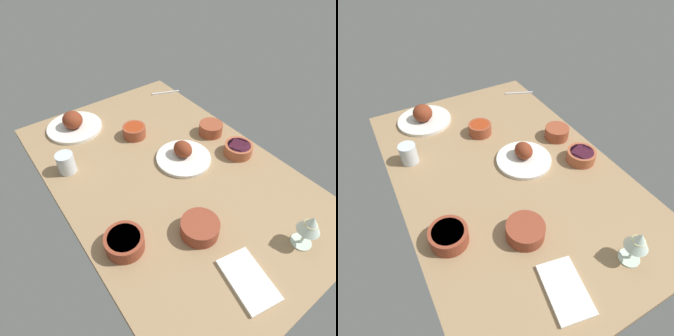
# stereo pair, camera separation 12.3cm
# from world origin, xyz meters

# --- Properties ---
(dining_table) EXTENTS (1.40, 0.90, 0.04)m
(dining_table) POSITION_xyz_m (0.00, 0.00, 0.02)
(dining_table) COLOR #937551
(dining_table) RESTS_ON ground
(plate_far_side) EXTENTS (0.27, 0.27, 0.10)m
(plate_far_side) POSITION_xyz_m (0.53, 0.20, 0.07)
(plate_far_side) COLOR silver
(plate_far_side) RESTS_ON dining_table
(plate_center_main) EXTENTS (0.25, 0.25, 0.08)m
(plate_center_main) POSITION_xyz_m (0.02, -0.10, 0.06)
(plate_center_main) COLOR silver
(plate_center_main) RESTS_ON dining_table
(bowl_cream) EXTENTS (0.13, 0.13, 0.06)m
(bowl_cream) POSITION_xyz_m (-0.21, 0.33, 0.07)
(bowl_cream) COLOR brown
(bowl_cream) RESTS_ON dining_table
(bowl_pasta) EXTENTS (0.11, 0.11, 0.06)m
(bowl_pasta) POSITION_xyz_m (0.09, -0.33, 0.07)
(bowl_pasta) COLOR brown
(bowl_pasta) RESTS_ON dining_table
(bowl_potatoes) EXTENTS (0.14, 0.14, 0.06)m
(bowl_potatoes) POSITION_xyz_m (-0.31, 0.09, 0.07)
(bowl_potatoes) COLOR brown
(bowl_potatoes) RESTS_ON dining_table
(bowl_sauce) EXTENTS (0.11, 0.11, 0.06)m
(bowl_sauce) POSITION_xyz_m (0.30, -0.02, 0.07)
(bowl_sauce) COLOR brown
(bowl_sauce) RESTS_ON dining_table
(bowl_onions) EXTENTS (0.13, 0.13, 0.05)m
(bowl_onions) POSITION_xyz_m (-0.09, -0.33, 0.07)
(bowl_onions) COLOR #A35133
(bowl_onions) RESTS_ON dining_table
(wine_glass) EXTENTS (0.08, 0.08, 0.14)m
(wine_glass) POSITION_xyz_m (-0.55, -0.16, 0.14)
(wine_glass) COLOR silver
(wine_glass) RESTS_ON dining_table
(water_tumbler) EXTENTS (0.07, 0.07, 0.09)m
(water_tumbler) POSITION_xyz_m (0.26, 0.34, 0.09)
(water_tumbler) COLOR silver
(water_tumbler) RESTS_ON dining_table
(folded_napkin) EXTENTS (0.21, 0.15, 0.01)m
(folded_napkin) POSITION_xyz_m (-0.54, 0.09, 0.05)
(folded_napkin) COLOR white
(folded_napkin) RESTS_ON dining_table
(fork_loose) EXTENTS (0.07, 0.16, 0.01)m
(fork_loose) POSITION_xyz_m (0.55, -0.38, 0.04)
(fork_loose) COLOR silver
(fork_loose) RESTS_ON dining_table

